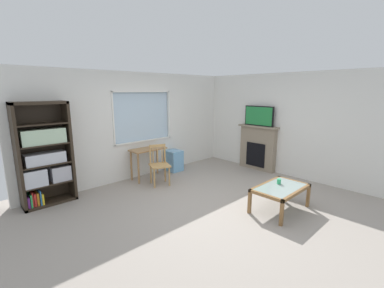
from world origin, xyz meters
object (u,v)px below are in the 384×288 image
(desk_under_window, at_px, (148,154))
(wooden_chair, at_px, (159,164))
(bookshelf, at_px, (44,157))
(tv, at_px, (259,116))
(coffee_table, at_px, (280,190))
(fireplace, at_px, (258,148))
(sippy_cup, at_px, (279,181))
(plastic_drawer_unit, at_px, (174,161))

(desk_under_window, relative_size, wooden_chair, 0.95)
(bookshelf, bearing_deg, wooden_chair, -16.37)
(bookshelf, xyz_separation_m, tv, (4.72, -1.50, 0.55))
(bookshelf, bearing_deg, coffee_table, -47.33)
(fireplace, height_order, tv, tv)
(coffee_table, bearing_deg, tv, 42.09)
(bookshelf, height_order, sippy_cup, bookshelf)
(fireplace, xyz_separation_m, tv, (-0.02, 0.00, 0.85))
(fireplace, xyz_separation_m, sippy_cup, (-1.73, -1.55, -0.11))
(bookshelf, relative_size, fireplace, 1.61)
(wooden_chair, bearing_deg, plastic_drawer_unit, 32.48)
(plastic_drawer_unit, bearing_deg, coffee_table, -92.19)
(tv, relative_size, sippy_cup, 9.18)
(bookshelf, height_order, desk_under_window, bookshelf)
(bookshelf, xyz_separation_m, plastic_drawer_unit, (3.02, -0.06, -0.62))
(wooden_chair, relative_size, fireplace, 0.76)
(desk_under_window, bearing_deg, coffee_table, -76.71)
(wooden_chair, distance_m, coffee_table, 2.64)
(desk_under_window, height_order, tv, tv)
(bookshelf, relative_size, desk_under_window, 2.24)
(wooden_chair, xyz_separation_m, coffee_table, (0.77, -2.52, -0.09))
(fireplace, relative_size, tv, 1.43)
(plastic_drawer_unit, bearing_deg, sippy_cup, -90.11)
(plastic_drawer_unit, distance_m, coffee_table, 3.09)
(fireplace, bearing_deg, tv, 180.00)
(plastic_drawer_unit, height_order, tv, tv)
(tv, height_order, sippy_cup, tv)
(bookshelf, xyz_separation_m, wooden_chair, (2.13, -0.63, -0.43))
(bookshelf, relative_size, coffee_table, 1.83)
(coffee_table, bearing_deg, fireplace, 41.81)
(wooden_chair, relative_size, sippy_cup, 10.00)
(bookshelf, xyz_separation_m, coffee_table, (2.90, -3.15, -0.52))
(plastic_drawer_unit, bearing_deg, bookshelf, 178.87)
(coffee_table, bearing_deg, bookshelf, 132.67)
(bookshelf, xyz_separation_m, fireplace, (4.74, -1.50, -0.30))
(wooden_chair, height_order, fireplace, fireplace)
(desk_under_window, xyz_separation_m, fireplace, (2.56, -1.39, -0.00))
(bookshelf, height_order, fireplace, bookshelf)
(wooden_chair, height_order, plastic_drawer_unit, wooden_chair)
(bookshelf, distance_m, wooden_chair, 2.26)
(fireplace, height_order, coffee_table, fireplace)
(coffee_table, relative_size, sippy_cup, 11.55)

